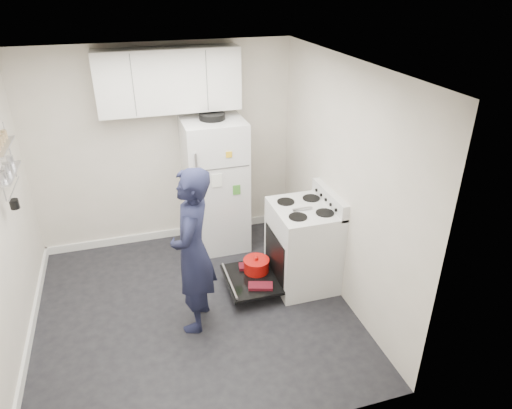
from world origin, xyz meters
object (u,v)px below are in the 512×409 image
object	(u,v)px
open_oven_door	(253,273)
person	(193,252)
electric_range	(302,246)
refrigerator	(215,184)

from	to	relation	value
open_oven_door	person	distance (m)	1.03
electric_range	person	size ratio (longest dim) A/B	0.65
electric_range	refrigerator	xyz separation A→B (m)	(-0.72, 1.10, 0.37)
open_oven_door	refrigerator	world-z (taller)	refrigerator
electric_range	refrigerator	world-z (taller)	refrigerator
electric_range	refrigerator	bearing A→B (deg)	123.35
refrigerator	person	bearing A→B (deg)	-110.26
open_oven_door	refrigerator	size ratio (longest dim) A/B	0.40
refrigerator	open_oven_door	bearing A→B (deg)	-80.41
person	refrigerator	bearing A→B (deg)	-179.56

